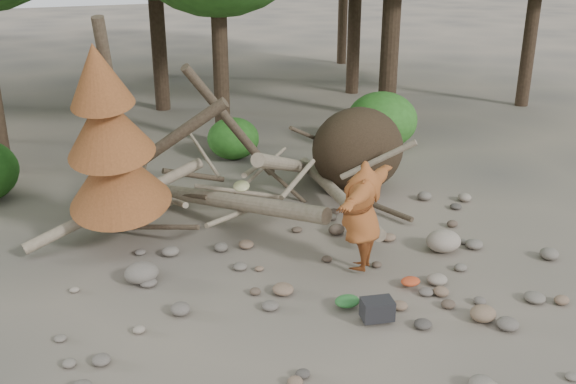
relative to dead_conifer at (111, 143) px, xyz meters
name	(u,v)px	position (x,y,z in m)	size (l,w,h in m)	color
ground	(353,296)	(3.12, -3.37, -2.11)	(120.00, 120.00, 0.00)	#514C44
deadfall_pile	(337,155)	(5.13, 0.87, -1.16)	(8.55, 5.24, 3.30)	#332619
dead_conifer	(111,143)	(0.00, 0.00, 0.00)	(2.06, 2.16, 4.35)	#4C3F30
bush_mid	(233,138)	(3.92, 4.43, -1.55)	(1.40, 1.40, 1.12)	#28641C
bush_right	(382,120)	(8.12, 3.63, -1.31)	(2.00, 2.00, 1.60)	#327624
frisbee_thrower	(361,216)	(3.65, -2.67, -1.04)	(3.26, 2.08, 1.99)	brown
backpack	(377,313)	(3.06, -4.19, -1.95)	(0.48, 0.32, 0.32)	black
cloth_green	(347,304)	(2.85, -3.66, -2.03)	(0.41, 0.34, 0.15)	#28642C
cloth_orange	(410,284)	(4.15, -3.52, -2.05)	(0.34, 0.28, 0.13)	#B03E1E
boulder_front_right	(483,313)	(4.56, -4.85, -1.99)	(0.41, 0.37, 0.25)	#7B634D
boulder_mid_right	(444,241)	(5.53, -2.61, -1.91)	(0.67, 0.60, 0.40)	gray
boulder_mid_left	(142,273)	(0.07, -1.43, -1.94)	(0.58, 0.53, 0.35)	#686158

